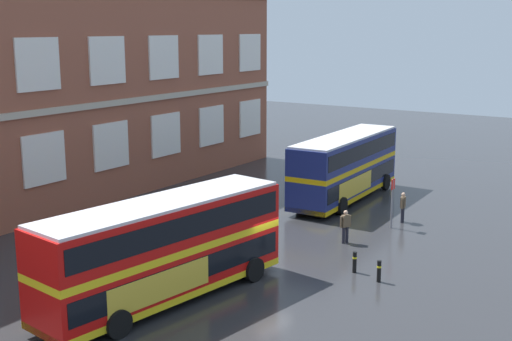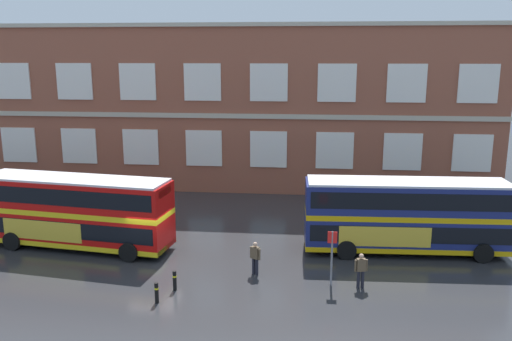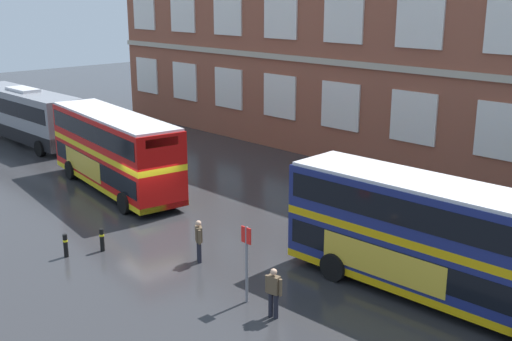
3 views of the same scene
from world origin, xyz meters
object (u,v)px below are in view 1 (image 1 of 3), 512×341
Objects in this scene: second_passenger at (345,225)px; safety_bollard_west at (379,271)px; safety_bollard_east at (355,262)px; bus_stand_flag at (392,199)px; double_decker_middle at (345,166)px; waiting_passenger at (403,206)px; double_decker_near at (164,249)px.

second_passenger is 1.79× the size of safety_bollard_west.
bus_stand_flag is at bearing 9.61° from safety_bollard_east.
safety_bollard_west is (-11.95, -7.40, -1.66)m from double_decker_middle.
bus_stand_flag reaches higher than safety_bollard_west.
safety_bollard_west is at bearing -109.17° from safety_bollard_east.
waiting_passenger is 8.73m from safety_bollard_east.
waiting_passenger is 0.63× the size of bus_stand_flag.
second_passenger is at bearing 165.85° from bus_stand_flag.
second_passenger is at bearing 168.45° from waiting_passenger.
second_passenger is 1.79× the size of safety_bollard_east.
double_decker_middle is 13.08m from safety_bollard_east.
bus_stand_flag is at bearing -14.15° from second_passenger.
double_decker_near reaches higher than waiting_passenger.
waiting_passenger and second_passenger have the same top height.
double_decker_middle is at bearing 26.08° from second_passenger.
waiting_passenger is 5.20m from second_passenger.
double_decker_middle reaches higher than second_passenger.
waiting_passenger is at bearing -119.94° from double_decker_middle.
waiting_passenger is at bearing -11.55° from second_passenger.
double_decker_near reaches higher than safety_bollard_east.
double_decker_near reaches higher than bus_stand_flag.
bus_stand_flag is (-4.20, -4.82, -0.51)m from double_decker_middle.
double_decker_middle is (18.41, 1.11, 0.00)m from double_decker_near.
double_decker_near is at bearing 135.76° from safety_bollard_west.
bus_stand_flag is (14.21, -3.71, -0.51)m from double_decker_near.
double_decker_near is 18.44m from double_decker_middle.
double_decker_middle is 5.81m from waiting_passenger.
safety_bollard_east is at bearing 70.83° from safety_bollard_west.
bus_stand_flag reaches higher than waiting_passenger.
safety_bollard_west is at bearing -44.24° from double_decker_near.
bus_stand_flag is 8.24m from safety_bollard_west.
safety_bollard_east is at bearing -148.56° from second_passenger.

